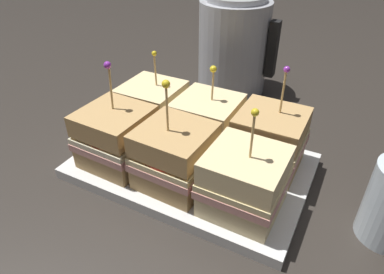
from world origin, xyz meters
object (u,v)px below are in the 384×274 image
object	(u,v)px
serving_platter	(192,166)
sandwich_front_left	(116,137)
sandwich_back_right	(269,140)
kettle_steel	(234,45)
sandwich_back_left	(153,108)
sandwich_front_center	(175,156)
sandwich_back_center	(207,123)
sandwich_front_right	(244,181)

from	to	relation	value
serving_platter	sandwich_front_left	bearing A→B (deg)	-153.88
sandwich_back_right	kettle_steel	xyz separation A→B (m)	(-0.18, 0.28, 0.04)
sandwich_front_left	serving_platter	bearing A→B (deg)	26.12
sandwich_back_left	sandwich_back_right	world-z (taller)	sandwich_back_right
serving_platter	sandwich_back_right	distance (m)	0.14
sandwich_front_left	kettle_steel	size ratio (longest dim) A/B	0.72
sandwich_back_right	kettle_steel	world-z (taller)	kettle_steel
sandwich_front_center	sandwich_back_center	size ratio (longest dim) A/B	1.14
kettle_steel	sandwich_front_left	bearing A→B (deg)	-96.68
sandwich_front_right	serving_platter	bearing A→B (deg)	152.77
sandwich_back_center	sandwich_back_right	size ratio (longest dim) A/B	0.88
serving_platter	sandwich_back_center	distance (m)	0.08
serving_platter	sandwich_back_center	bearing A→B (deg)	90.36
sandwich_front_right	sandwich_back_center	size ratio (longest dim) A/B	1.07
serving_platter	sandwich_back_left	bearing A→B (deg)	153.05
sandwich_front_left	sandwich_back_right	distance (m)	0.25
sandwich_front_left	sandwich_back_center	world-z (taller)	sandwich_front_left
sandwich_front_center	sandwich_back_right	size ratio (longest dim) A/B	1.01
serving_platter	sandwich_back_right	xyz separation A→B (m)	(0.11, 0.05, 0.06)
serving_platter	kettle_steel	world-z (taller)	kettle_steel
sandwich_front_left	sandwich_back_left	size ratio (longest dim) A/B	1.11
sandwich_front_center	sandwich_front_right	size ratio (longest dim) A/B	1.06
sandwich_front_right	sandwich_back_center	xyz separation A→B (m)	(-0.11, 0.11, 0.00)
sandwich_front_left	sandwich_front_center	size ratio (longest dim) A/B	1.00
serving_platter	sandwich_front_left	xyz separation A→B (m)	(-0.11, -0.05, 0.06)
sandwich_back_right	sandwich_front_left	bearing A→B (deg)	-154.17
kettle_steel	sandwich_front_center	bearing A→B (deg)	-80.42
sandwich_front_left	sandwich_front_right	xyz separation A→B (m)	(0.22, -0.00, -0.00)
sandwich_back_right	kettle_steel	bearing A→B (deg)	122.46
sandwich_front_right	sandwich_back_right	world-z (taller)	sandwich_back_right
sandwich_front_center	sandwich_back_left	xyz separation A→B (m)	(-0.11, 0.11, -0.00)
sandwich_back_center	kettle_steel	distance (m)	0.28
sandwich_back_left	kettle_steel	distance (m)	0.28
sandwich_front_left	sandwich_front_right	bearing A→B (deg)	-0.79
sandwich_back_right	kettle_steel	distance (m)	0.33
sandwich_front_left	kettle_steel	xyz separation A→B (m)	(0.04, 0.38, 0.04)
sandwich_front_left	sandwich_back_left	bearing A→B (deg)	91.58
serving_platter	sandwich_front_center	world-z (taller)	sandwich_front_center
serving_platter	sandwich_front_right	xyz separation A→B (m)	(0.11, -0.06, 0.05)
sandwich_front_right	sandwich_front_center	bearing A→B (deg)	178.44
sandwich_front_left	sandwich_back_center	bearing A→B (deg)	45.31
sandwich_front_left	sandwich_front_center	distance (m)	0.11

